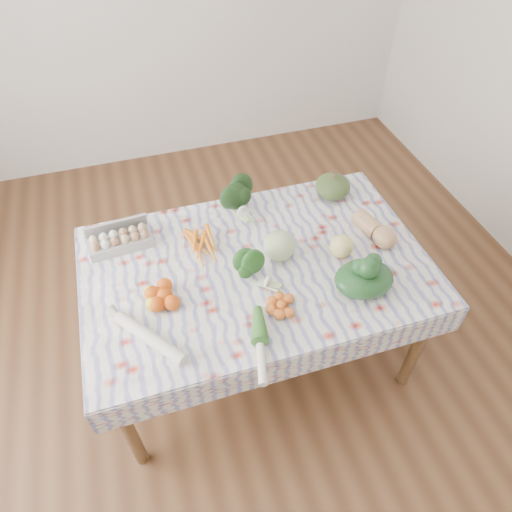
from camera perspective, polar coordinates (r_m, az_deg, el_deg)
ground at (r=2.81m, az=0.00°, el=-11.62°), size 4.50×4.50×0.00m
dining_table at (r=2.27m, az=0.00°, el=-2.47°), size 1.60×1.00×0.75m
tablecloth at (r=2.21m, az=0.00°, el=-1.15°), size 1.66×1.06×0.01m
egg_carton at (r=2.35m, az=-16.58°, el=1.75°), size 0.32×0.15×0.08m
carrot_bunch at (r=2.27m, az=-6.87°, el=1.17°), size 0.24×0.22×0.04m
kale_bunch at (r=2.43m, az=-2.16°, el=6.94°), size 0.20×0.18×0.16m
kabocha_squash at (r=2.59m, az=9.57°, el=8.59°), size 0.25×0.25×0.13m
cabbage at (r=2.19m, az=2.95°, el=1.30°), size 0.17×0.17×0.15m
butternut_squash at (r=2.38m, az=14.73°, el=3.38°), size 0.18×0.28×0.12m
orange_cluster at (r=2.07m, az=-11.39°, el=-4.81°), size 0.26×0.26×0.07m
broccoli at (r=2.09m, az=0.28°, el=-2.46°), size 0.21×0.21×0.11m
mandarin_cluster at (r=2.02m, az=3.22°, el=-6.12°), size 0.21×0.21×0.05m
grapefruit at (r=2.25m, az=10.65°, el=1.21°), size 0.15×0.15×0.12m
spinach_bag at (r=2.12m, az=13.35°, el=-2.78°), size 0.31×0.27×0.12m
daikon at (r=1.96m, az=-13.08°, el=-9.93°), size 0.28×0.34×0.06m
leek at (r=1.90m, az=0.54°, el=-11.23°), size 0.12×0.34×0.04m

